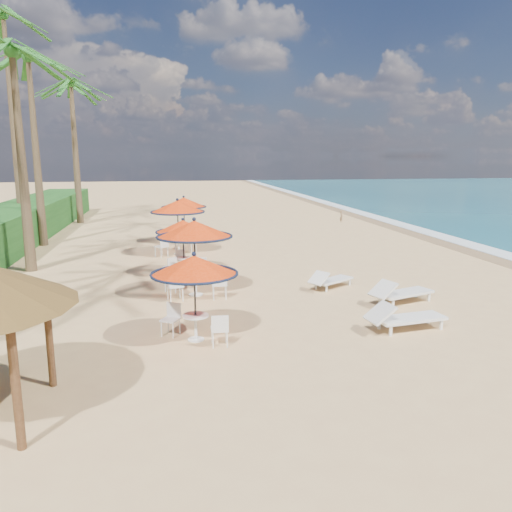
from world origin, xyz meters
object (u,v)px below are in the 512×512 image
at_px(station_0, 194,273).
at_px(lounger_near, 403,317).
at_px(lounger_far, 330,280).
at_px(lounger_mid, 400,292).
at_px(station_1, 193,239).
at_px(station_4, 184,208).
at_px(station_3, 177,213).
at_px(station_2, 183,233).

bearing_deg(station_0, lounger_near, -2.47).
bearing_deg(lounger_far, lounger_mid, -86.72).
relative_size(station_0, station_1, 0.87).
bearing_deg(station_4, lounger_mid, -64.16).
relative_size(station_1, station_3, 0.99).
xyz_separation_m(station_3, lounger_far, (4.89, -6.98, -1.56)).
xyz_separation_m(station_4, lounger_far, (4.46, -10.28, -1.46)).
relative_size(station_1, lounger_near, 1.15).
relative_size(station_1, station_4, 1.05).
bearing_deg(lounger_far, station_0, -172.19).
bearing_deg(station_3, lounger_far, -55.00).
bearing_deg(station_3, station_4, 82.68).
bearing_deg(lounger_far, station_4, 80.49).
bearing_deg(station_0, station_3, 90.80).
xyz_separation_m(station_3, lounger_near, (5.42, -11.28, -1.51)).
bearing_deg(station_3, station_2, -88.37).
bearing_deg(station_2, station_4, 87.58).
xyz_separation_m(station_1, station_3, (-0.35, 7.06, 0.02)).
xyz_separation_m(lounger_near, lounger_mid, (0.99, 2.23, 0.00)).
xyz_separation_m(station_2, station_3, (-0.11, 4.03, 0.30)).
relative_size(station_2, lounger_far, 1.18).
height_order(station_1, lounger_near, station_1).
bearing_deg(station_4, lounger_far, -66.54).
distance_m(station_1, station_2, 3.05).
xyz_separation_m(station_4, lounger_mid, (5.98, -12.35, -1.41)).
bearing_deg(station_1, station_2, 94.40).
xyz_separation_m(station_1, lounger_near, (5.07, -4.22, -1.49)).
bearing_deg(station_4, lounger_near, -71.10).
bearing_deg(station_0, station_1, 87.24).
bearing_deg(station_0, lounger_far, 40.78).
height_order(station_1, lounger_mid, station_1).
bearing_deg(station_2, station_3, 91.63).
bearing_deg(lounger_near, station_1, 132.23).
relative_size(station_0, lounger_far, 1.21).
distance_m(station_4, lounger_near, 15.48).
bearing_deg(lounger_mid, station_1, 142.65).
xyz_separation_m(station_0, station_2, (-0.04, 7.03, -0.10)).
bearing_deg(station_2, lounger_far, -31.73).
distance_m(station_1, station_3, 7.07).
distance_m(station_1, station_4, 10.36).
relative_size(station_1, station_2, 1.18).
distance_m(station_0, lounger_mid, 6.69).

